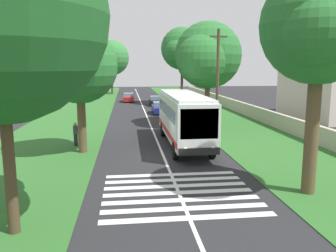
{
  "coord_description": "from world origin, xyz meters",
  "views": [
    {
      "loc": [
        -21.05,
        2.26,
        5.63
      ],
      "look_at": [
        2.45,
        -0.54,
        1.6
      ],
      "focal_mm": 37.11,
      "sensor_mm": 36.0,
      "label": 1
    }
  ],
  "objects": [
    {
      "name": "roadside_building",
      "position": [
        15.3,
        -19.92,
        3.34
      ],
      "size": [
        12.48,
        7.0,
        6.59
      ],
      "color": "beige",
      "rests_on": "ground"
    },
    {
      "name": "pedestrian",
      "position": [
        3.96,
        5.96,
        0.91
      ],
      "size": [
        0.34,
        0.34,
        1.69
      ],
      "color": "#26262D",
      "rests_on": "grass_verge_left"
    },
    {
      "name": "roadside_wall",
      "position": [
        20.0,
        -11.6,
        0.74
      ],
      "size": [
        70.0,
        0.4,
        1.39
      ],
      "primitive_type": "cube",
      "color": "#B2A893",
      "rests_on": "grass_verge_right"
    },
    {
      "name": "roadside_tree_right_1",
      "position": [
        12.14,
        -5.35,
        6.55
      ],
      "size": [
        7.97,
        6.51,
        9.92
      ],
      "color": "brown",
      "rests_on": "grass_verge_right"
    },
    {
      "name": "utility_pole",
      "position": [
        6.23,
        -4.98,
        4.46
      ],
      "size": [
        0.24,
        1.4,
        8.54
      ],
      "color": "#473828",
      "rests_on": "grass_verge_right"
    },
    {
      "name": "roadside_tree_right_2",
      "position": [
        -6.93,
        -5.68,
        7.19
      ],
      "size": [
        5.51,
        4.94,
        9.77
      ],
      "color": "brown",
      "rests_on": "grass_verge_right"
    },
    {
      "name": "roadside_tree_right_0",
      "position": [
        31.45,
        -5.98,
        8.21
      ],
      "size": [
        7.16,
        6.34,
        11.49
      ],
      "color": "#3D2D1E",
      "rests_on": "grass_verge_right"
    },
    {
      "name": "centre_line",
      "position": [
        15.0,
        0.0,
        0.0
      ],
      "size": [
        110.0,
        0.16,
        0.01
      ],
      "primitive_type": "cube",
      "color": "silver",
      "rests_on": "ground"
    },
    {
      "name": "zebra_crossing",
      "position": [
        -6.2,
        0.0,
        0.0
      ],
      "size": [
        5.85,
        6.8,
        0.01
      ],
      "color": "silver",
      "rests_on": "ground"
    },
    {
      "name": "trailing_car_1",
      "position": [
        29.99,
        -2.02,
        0.67
      ],
      "size": [
        4.3,
        1.78,
        1.43
      ],
      "color": "black",
      "rests_on": "ground"
    },
    {
      "name": "grass_verge_left",
      "position": [
        15.0,
        8.2,
        0.02
      ],
      "size": [
        120.0,
        8.0,
        0.04
      ],
      "primitive_type": "cube",
      "color": "#2D6628",
      "rests_on": "ground"
    },
    {
      "name": "roadside_tree_left_1",
      "position": [
        53.16,
        5.51,
        7.33
      ],
      "size": [
        9.04,
        7.3,
        11.16
      ],
      "color": "#4C3826",
      "rests_on": "grass_verge_left"
    },
    {
      "name": "coach_bus",
      "position": [
        3.47,
        -1.8,
        2.15
      ],
      "size": [
        11.16,
        2.62,
        3.73
      ],
      "color": "white",
      "rests_on": "ground"
    },
    {
      "name": "roadside_tree_left_2",
      "position": [
        2.0,
        5.35,
        5.57
      ],
      "size": [
        5.74,
        4.88,
        8.12
      ],
      "color": "brown",
      "rests_on": "grass_verge_left"
    },
    {
      "name": "ground",
      "position": [
        0.0,
        0.0,
        0.0
      ],
      "size": [
        160.0,
        160.0,
        0.0
      ],
      "primitive_type": "plane",
      "color": "#262628"
    },
    {
      "name": "grass_verge_right",
      "position": [
        15.0,
        -8.2,
        0.02
      ],
      "size": [
        120.0,
        8.0,
        0.04
      ],
      "primitive_type": "cube",
      "color": "#2D6628",
      "rests_on": "ground"
    },
    {
      "name": "trailing_car_0",
      "position": [
        21.03,
        -1.75,
        0.67
      ],
      "size": [
        4.3,
        1.78,
        1.43
      ],
      "color": "navy",
      "rests_on": "ground"
    },
    {
      "name": "trailing_car_2",
      "position": [
        36.24,
        1.96,
        0.67
      ],
      "size": [
        4.3,
        1.78,
        1.43
      ],
      "color": "#B21E1E",
      "rests_on": "ground"
    }
  ]
}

